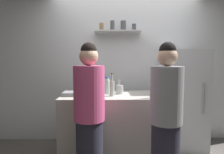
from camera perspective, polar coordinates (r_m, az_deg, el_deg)
back_wall_assembly at (r=3.63m, az=3.70°, el=2.97°), size 4.80×0.32×2.60m
refrigerator at (r=3.50m, az=19.23°, el=-5.90°), size 0.63×0.67×1.57m
counter at (r=3.01m, az=0.00°, el=-13.72°), size 1.40×0.74×0.93m
baking_pan at (r=2.87m, az=-10.14°, el=-4.59°), size 0.34×0.24×0.05m
utensil_holder at (r=2.95m, az=2.14°, el=-3.50°), size 0.10×0.10×0.21m
wine_bottle_dark_glass at (r=2.71m, az=13.09°, el=-2.98°), size 0.08×0.08×0.35m
wine_bottle_green_glass at (r=2.78m, az=-3.27°, el=-2.60°), size 0.07×0.07×0.35m
wine_bottle_pale_glass at (r=2.77m, az=-0.00°, el=-2.99°), size 0.07×0.07×0.31m
wine_bottle_amber_glass at (r=3.00m, az=11.61°, el=-2.39°), size 0.08×0.08×0.32m
water_bottle_plastic at (r=2.97m, az=-1.45°, el=-2.56°), size 0.09×0.09×0.24m
person_grey_hoodie at (r=2.27m, az=14.85°, el=-11.54°), size 0.34×0.34×1.61m
person_pink_top at (r=2.31m, az=-6.36°, el=-11.08°), size 0.34×0.34×1.61m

